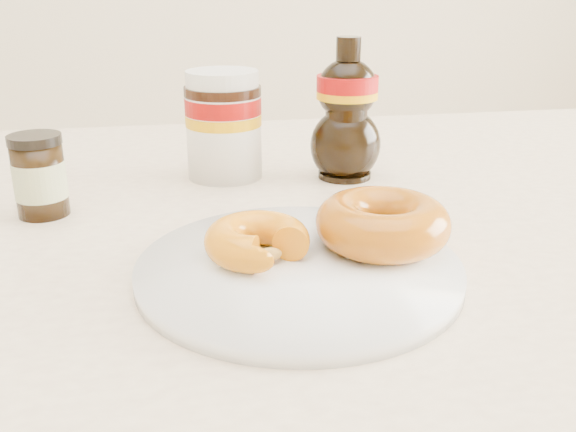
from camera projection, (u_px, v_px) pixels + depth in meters
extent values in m
cube|color=#FCE4BF|center=(240.00, 235.00, 0.67)|extent=(1.40, 0.90, 0.04)
cylinder|color=#C6B28C|center=(542.00, 320.00, 1.24)|extent=(0.06, 0.06, 0.71)
cylinder|color=white|center=(299.00, 269.00, 0.53)|extent=(0.27, 0.27, 0.01)
torus|color=white|center=(299.00, 268.00, 0.53)|extent=(0.27, 0.27, 0.01)
torus|color=orange|center=(257.00, 240.00, 0.53)|extent=(0.11, 0.11, 0.03)
torus|color=#A5550A|center=(383.00, 223.00, 0.55)|extent=(0.12, 0.12, 0.04)
cylinder|color=white|center=(224.00, 134.00, 0.77)|extent=(0.09, 0.09, 0.11)
cylinder|color=#820604|center=(223.00, 105.00, 0.76)|extent=(0.09, 0.09, 0.02)
cylinder|color=#D89905|center=(224.00, 120.00, 0.77)|extent=(0.09, 0.09, 0.01)
cylinder|color=black|center=(223.00, 91.00, 0.76)|extent=(0.09, 0.09, 0.01)
cylinder|color=white|center=(222.00, 80.00, 0.75)|extent=(0.09, 0.09, 0.02)
cylinder|color=black|center=(40.00, 180.00, 0.65)|extent=(0.05, 0.05, 0.08)
cylinder|color=beige|center=(40.00, 180.00, 0.65)|extent=(0.05, 0.05, 0.04)
cylinder|color=black|center=(34.00, 139.00, 0.64)|extent=(0.05, 0.05, 0.01)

